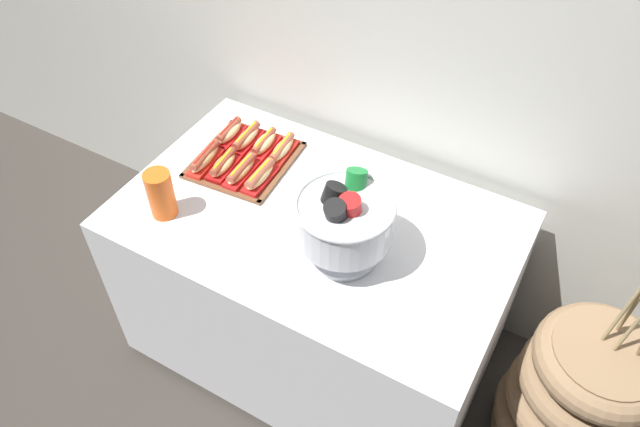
{
  "coord_description": "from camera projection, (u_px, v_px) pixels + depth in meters",
  "views": [
    {
      "loc": [
        0.72,
        -1.23,
        2.26
      ],
      "look_at": [
        0.01,
        0.01,
        0.8
      ],
      "focal_mm": 34.62,
      "sensor_mm": 36.0,
      "label": 1
    }
  ],
  "objects": [
    {
      "name": "hot_dog_5",
      "position": [
        246.0,
        138.0,
        2.3
      ],
      "size": [
        0.07,
        0.17,
        0.06
      ],
      "color": "#B21414",
      "rests_on": "serving_tray"
    },
    {
      "name": "hot_dog_3",
      "position": [
        260.0,
        176.0,
        2.15
      ],
      "size": [
        0.06,
        0.17,
        0.06
      ],
      "color": "red",
      "rests_on": "serving_tray"
    },
    {
      "name": "ground_plane",
      "position": [
        316.0,
        345.0,
        2.62
      ],
      "size": [
        10.0,
        10.0,
        0.0
      ],
      "primitive_type": "plane",
      "color": "#38332D"
    },
    {
      "name": "hot_dog_7",
      "position": [
        282.0,
        150.0,
        2.26
      ],
      "size": [
        0.08,
        0.17,
        0.06
      ],
      "color": "red",
      "rests_on": "serving_tray"
    },
    {
      "name": "hot_dog_6",
      "position": [
        264.0,
        144.0,
        2.28
      ],
      "size": [
        0.08,
        0.17,
        0.06
      ],
      "color": "red",
      "rests_on": "serving_tray"
    },
    {
      "name": "serving_tray",
      "position": [
        245.0,
        160.0,
        2.26
      ],
      "size": [
        0.36,
        0.38,
        0.01
      ],
      "color": "brown",
      "rests_on": "buffet_table"
    },
    {
      "name": "hot_dog_1",
      "position": [
        223.0,
        165.0,
        2.2
      ],
      "size": [
        0.08,
        0.16,
        0.06
      ],
      "color": "#B21414",
      "rests_on": "serving_tray"
    },
    {
      "name": "hot_dog_0",
      "position": [
        205.0,
        159.0,
        2.22
      ],
      "size": [
        0.08,
        0.19,
        0.06
      ],
      "color": "red",
      "rests_on": "serving_tray"
    },
    {
      "name": "floor_vase",
      "position": [
        577.0,
        402.0,
        2.1
      ],
      "size": [
        0.51,
        0.51,
        1.2
      ],
      "color": "#896B4C",
      "rests_on": "ground_plane"
    },
    {
      "name": "hot_dog_2",
      "position": [
        242.0,
        171.0,
        2.17
      ],
      "size": [
        0.07,
        0.17,
        0.06
      ],
      "color": "red",
      "rests_on": "serving_tray"
    },
    {
      "name": "hot_dog_4",
      "position": [
        229.0,
        133.0,
        2.32
      ],
      "size": [
        0.08,
        0.16,
        0.06
      ],
      "color": "#B21414",
      "rests_on": "serving_tray"
    },
    {
      "name": "cup_stack",
      "position": [
        161.0,
        194.0,
        2.02
      ],
      "size": [
        0.09,
        0.09,
        0.17
      ],
      "color": "#EA5B19",
      "rests_on": "buffet_table"
    },
    {
      "name": "buffet_table",
      "position": [
        316.0,
        286.0,
        2.32
      ],
      "size": [
        1.33,
        0.83,
        0.78
      ],
      "color": "silver",
      "rests_on": "ground_plane"
    },
    {
      "name": "back_wall",
      "position": [
        395.0,
        6.0,
        2.0
      ],
      "size": [
        6.0,
        0.1,
        2.6
      ],
      "primitive_type": "cube",
      "color": "beige",
      "rests_on": "ground_plane"
    },
    {
      "name": "punch_bowl",
      "position": [
        344.0,
        219.0,
        1.83
      ],
      "size": [
        0.31,
        0.31,
        0.28
      ],
      "color": "silver",
      "rests_on": "buffet_table"
    }
  ]
}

